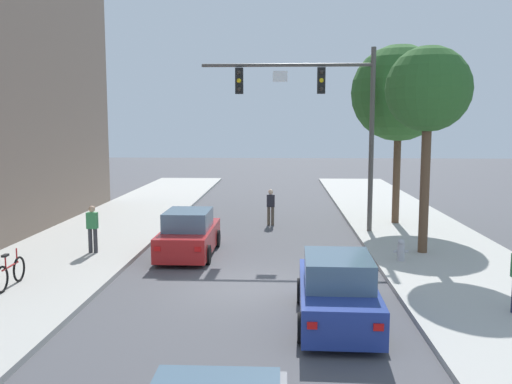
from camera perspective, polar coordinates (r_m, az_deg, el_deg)
The scene contains 12 objects.
ground_plane at distance 15.81m, azimuth -0.80°, elevation -9.77°, with size 120.00×120.00×0.00m, color #4C4C51.
sidewalk_left at distance 17.42m, azimuth -22.92°, elevation -8.49°, with size 5.00×60.00×0.15m, color #B2AFA8.
sidewalk_right at distance 16.73m, azimuth 22.33°, elevation -9.10°, with size 5.00×60.00×0.15m, color #B2AFA8.
traffic_signal_mast at distance 22.90m, azimuth 6.92°, elevation 8.96°, with size 7.05×0.38×7.50m.
car_lead_red at distance 19.50m, azimuth -6.94°, elevation -4.41°, with size 1.85×4.25×1.60m.
car_following_blue at distance 13.06m, azimuth 8.39°, elevation -10.18°, with size 1.92×4.28×1.60m.
pedestrian_sidewalk_left_walker at distance 19.83m, azimuth -16.55°, elevation -3.46°, with size 0.36×0.22×1.64m.
pedestrian_crossing_road at distance 24.99m, azimuth 1.53°, elevation -1.39°, with size 0.36×0.22×1.64m.
bicycle_leaning at distance 16.58m, azimuth -24.03°, elevation -7.66°, with size 0.14×1.77×0.98m.
fire_hydrant at distance 18.64m, azimuth 14.75°, elevation -5.80°, with size 0.48×0.24×0.72m.
street_tree_nearest at distance 19.66m, azimuth 17.38°, elevation 9.96°, with size 2.87×2.87×7.03m.
street_tree_second at distance 25.36m, azimuth 14.57°, elevation 9.82°, with size 4.21×4.21×7.88m.
Camera 1 is at (0.91, -15.11, 4.57)m, focal length 38.70 mm.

